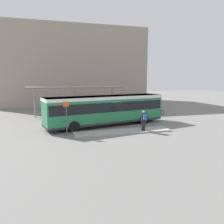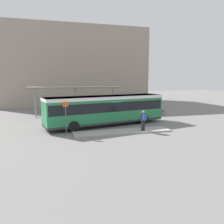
{
  "view_description": "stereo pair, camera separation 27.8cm",
  "coord_description": "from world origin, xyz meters",
  "px_view_note": "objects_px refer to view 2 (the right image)",
  "views": [
    {
      "loc": [
        -5.41,
        -20.94,
        4.62
      ],
      "look_at": [
        0.61,
        0.0,
        1.34
      ],
      "focal_mm": 35.0,
      "sensor_mm": 36.0,
      "label": 1
    },
    {
      "loc": [
        -5.14,
        -21.01,
        4.62
      ],
      "look_at": [
        0.61,
        0.0,
        1.34
      ],
      "focal_mm": 35.0,
      "sensor_mm": 36.0,
      "label": 2
    }
  ],
  "objects_px": {
    "city_bus": "(106,108)",
    "pedestrian_waiting": "(143,119)",
    "bicycle_orange": "(156,110)",
    "bicycle_red": "(159,111)",
    "bicycle_blue": "(161,112)",
    "platform_sign": "(66,117)"
  },
  "relations": [
    {
      "from": "platform_sign",
      "to": "pedestrian_waiting",
      "type": "bearing_deg",
      "value": -5.21
    },
    {
      "from": "bicycle_orange",
      "to": "city_bus",
      "type": "bearing_deg",
      "value": -49.26
    },
    {
      "from": "pedestrian_waiting",
      "to": "bicycle_blue",
      "type": "distance_m",
      "value": 10.29
    },
    {
      "from": "bicycle_red",
      "to": "bicycle_blue",
      "type": "bearing_deg",
      "value": -14.54
    },
    {
      "from": "city_bus",
      "to": "bicycle_red",
      "type": "distance_m",
      "value": 10.37
    },
    {
      "from": "city_bus",
      "to": "pedestrian_waiting",
      "type": "distance_m",
      "value": 4.41
    },
    {
      "from": "city_bus",
      "to": "bicycle_red",
      "type": "relative_size",
      "value": 7.21
    },
    {
      "from": "pedestrian_waiting",
      "to": "bicycle_red",
      "type": "height_order",
      "value": "pedestrian_waiting"
    },
    {
      "from": "city_bus",
      "to": "pedestrian_waiting",
      "type": "relative_size",
      "value": 6.96
    },
    {
      "from": "bicycle_orange",
      "to": "platform_sign",
      "type": "height_order",
      "value": "platform_sign"
    },
    {
      "from": "bicycle_blue",
      "to": "city_bus",
      "type": "bearing_deg",
      "value": -71.42
    },
    {
      "from": "pedestrian_waiting",
      "to": "city_bus",
      "type": "bearing_deg",
      "value": 28.0
    },
    {
      "from": "bicycle_blue",
      "to": "platform_sign",
      "type": "bearing_deg",
      "value": -68.95
    },
    {
      "from": "pedestrian_waiting",
      "to": "bicycle_orange",
      "type": "xyz_separation_m",
      "value": [
        6.23,
        9.98,
        -0.81
      ]
    },
    {
      "from": "city_bus",
      "to": "bicycle_blue",
      "type": "height_order",
      "value": "city_bus"
    },
    {
      "from": "bicycle_blue",
      "to": "platform_sign",
      "type": "relative_size",
      "value": 0.56
    },
    {
      "from": "pedestrian_waiting",
      "to": "platform_sign",
      "type": "bearing_deg",
      "value": 78.11
    },
    {
      "from": "city_bus",
      "to": "bicycle_orange",
      "type": "relative_size",
      "value": 8.15
    },
    {
      "from": "pedestrian_waiting",
      "to": "platform_sign",
      "type": "height_order",
      "value": "platform_sign"
    },
    {
      "from": "city_bus",
      "to": "platform_sign",
      "type": "xyz_separation_m",
      "value": [
        -4.15,
        -2.98,
        -0.2
      ]
    },
    {
      "from": "pedestrian_waiting",
      "to": "bicycle_orange",
      "type": "height_order",
      "value": "pedestrian_waiting"
    },
    {
      "from": "bicycle_red",
      "to": "platform_sign",
      "type": "xyz_separation_m",
      "value": [
        -12.82,
        -8.51,
        1.18
      ]
    }
  ]
}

